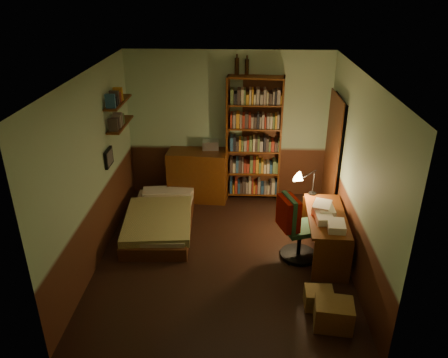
{
  "coord_description": "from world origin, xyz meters",
  "views": [
    {
      "loc": [
        0.24,
        -5.28,
        3.7
      ],
      "look_at": [
        0.0,
        0.25,
        1.1
      ],
      "focal_mm": 35.0,
      "sensor_mm": 36.0,
      "label": 1
    }
  ],
  "objects_px": {
    "desk": "(324,235)",
    "desk_lamp": "(314,179)",
    "bed": "(160,214)",
    "bookshelf": "(254,140)",
    "cardboard_box_a": "(333,314)",
    "office_chair": "(301,224)",
    "dresser": "(198,175)",
    "mini_stereo": "(211,145)",
    "cardboard_box_b": "(319,298)"
  },
  "relations": [
    {
      "from": "desk",
      "to": "bookshelf",
      "type": "bearing_deg",
      "value": 121.19
    },
    {
      "from": "dresser",
      "to": "mini_stereo",
      "type": "relative_size",
      "value": 3.62
    },
    {
      "from": "bookshelf",
      "to": "bed",
      "type": "bearing_deg",
      "value": -135.72
    },
    {
      "from": "mini_stereo",
      "to": "bookshelf",
      "type": "height_order",
      "value": "bookshelf"
    },
    {
      "from": "mini_stereo",
      "to": "desk",
      "type": "relative_size",
      "value": 0.23
    },
    {
      "from": "dresser",
      "to": "desk",
      "type": "bearing_deg",
      "value": -37.35
    },
    {
      "from": "mini_stereo",
      "to": "cardboard_box_a",
      "type": "relative_size",
      "value": 0.66
    },
    {
      "from": "dresser",
      "to": "cardboard_box_b",
      "type": "relative_size",
      "value": 3.04
    },
    {
      "from": "bookshelf",
      "to": "cardboard_box_b",
      "type": "xyz_separation_m",
      "value": [
        0.76,
        -2.89,
        -0.98
      ]
    },
    {
      "from": "desk",
      "to": "cardboard_box_a",
      "type": "distance_m",
      "value": 1.42
    },
    {
      "from": "bed",
      "to": "bookshelf",
      "type": "bearing_deg",
      "value": 35.41
    },
    {
      "from": "dresser",
      "to": "mini_stereo",
      "type": "bearing_deg",
      "value": 32.65
    },
    {
      "from": "office_chair",
      "to": "cardboard_box_b",
      "type": "xyz_separation_m",
      "value": [
        0.13,
        -1.04,
        -0.43
      ]
    },
    {
      "from": "office_chair",
      "to": "cardboard_box_b",
      "type": "relative_size",
      "value": 3.24
    },
    {
      "from": "dresser",
      "to": "desk",
      "type": "xyz_separation_m",
      "value": [
        1.97,
        -1.72,
        -0.12
      ]
    },
    {
      "from": "office_chair",
      "to": "cardboard_box_b",
      "type": "bearing_deg",
      "value": -102.08
    },
    {
      "from": "bed",
      "to": "office_chair",
      "type": "xyz_separation_m",
      "value": [
        2.12,
        -0.68,
        0.28
      ]
    },
    {
      "from": "mini_stereo",
      "to": "office_chair",
      "type": "bearing_deg",
      "value": -56.74
    },
    {
      "from": "bookshelf",
      "to": "desk",
      "type": "bearing_deg",
      "value": -55.0
    },
    {
      "from": "mini_stereo",
      "to": "cardboard_box_a",
      "type": "bearing_deg",
      "value": -66.37
    },
    {
      "from": "office_chair",
      "to": "cardboard_box_a",
      "type": "bearing_deg",
      "value": -98.84
    },
    {
      "from": "cardboard_box_a",
      "to": "desk",
      "type": "bearing_deg",
      "value": 85.48
    },
    {
      "from": "mini_stereo",
      "to": "cardboard_box_b",
      "type": "bearing_deg",
      "value": -65.7
    },
    {
      "from": "mini_stereo",
      "to": "desk",
      "type": "xyz_separation_m",
      "value": [
        1.75,
        -1.84,
        -0.65
      ]
    },
    {
      "from": "cardboard_box_b",
      "to": "dresser",
      "type": "bearing_deg",
      "value": 121.9
    },
    {
      "from": "cardboard_box_a",
      "to": "cardboard_box_b",
      "type": "xyz_separation_m",
      "value": [
        -0.12,
        0.32,
        -0.04
      ]
    },
    {
      "from": "bed",
      "to": "cardboard_box_b",
      "type": "bearing_deg",
      "value": -40.07
    },
    {
      "from": "dresser",
      "to": "office_chair",
      "type": "relative_size",
      "value": 0.94
    },
    {
      "from": "dresser",
      "to": "bookshelf",
      "type": "height_order",
      "value": "bookshelf"
    },
    {
      "from": "bed",
      "to": "office_chair",
      "type": "relative_size",
      "value": 1.63
    },
    {
      "from": "desk",
      "to": "desk_lamp",
      "type": "distance_m",
      "value": 0.87
    },
    {
      "from": "desk_lamp",
      "to": "cardboard_box_a",
      "type": "xyz_separation_m",
      "value": [
        0.0,
        -2.03,
        -0.77
      ]
    },
    {
      "from": "bed",
      "to": "bookshelf",
      "type": "relative_size",
      "value": 0.81
    },
    {
      "from": "office_chair",
      "to": "cardboard_box_a",
      "type": "xyz_separation_m",
      "value": [
        0.25,
        -1.36,
        -0.39
      ]
    },
    {
      "from": "bed",
      "to": "mini_stereo",
      "type": "bearing_deg",
      "value": 56.19
    },
    {
      "from": "bed",
      "to": "dresser",
      "type": "bearing_deg",
      "value": 62.37
    },
    {
      "from": "desk_lamp",
      "to": "office_chair",
      "type": "xyz_separation_m",
      "value": [
        -0.24,
        -0.68,
        -0.38
      ]
    },
    {
      "from": "bookshelf",
      "to": "office_chair",
      "type": "relative_size",
      "value": 2.01
    },
    {
      "from": "bookshelf",
      "to": "desk",
      "type": "distance_m",
      "value": 2.19
    },
    {
      "from": "dresser",
      "to": "office_chair",
      "type": "bearing_deg",
      "value": -43.8
    },
    {
      "from": "bed",
      "to": "dresser",
      "type": "xyz_separation_m",
      "value": [
        0.5,
        1.08,
        0.19
      ]
    },
    {
      "from": "bookshelf",
      "to": "desk",
      "type": "xyz_separation_m",
      "value": [
        0.99,
        -1.8,
        -0.76
      ]
    },
    {
      "from": "mini_stereo",
      "to": "desk_lamp",
      "type": "distance_m",
      "value": 2.04
    },
    {
      "from": "desk",
      "to": "desk_lamp",
      "type": "xyz_separation_m",
      "value": [
        -0.11,
        0.63,
        0.59
      ]
    },
    {
      "from": "bed",
      "to": "desk_lamp",
      "type": "relative_size",
      "value": 3.48
    },
    {
      "from": "bed",
      "to": "cardboard_box_b",
      "type": "distance_m",
      "value": 2.84
    },
    {
      "from": "bookshelf",
      "to": "cardboard_box_a",
      "type": "distance_m",
      "value": 3.45
    },
    {
      "from": "dresser",
      "to": "desk",
      "type": "height_order",
      "value": "dresser"
    },
    {
      "from": "bookshelf",
      "to": "cardboard_box_a",
      "type": "bearing_deg",
      "value": -68.44
    },
    {
      "from": "mini_stereo",
      "to": "cardboard_box_b",
      "type": "height_order",
      "value": "mini_stereo"
    }
  ]
}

